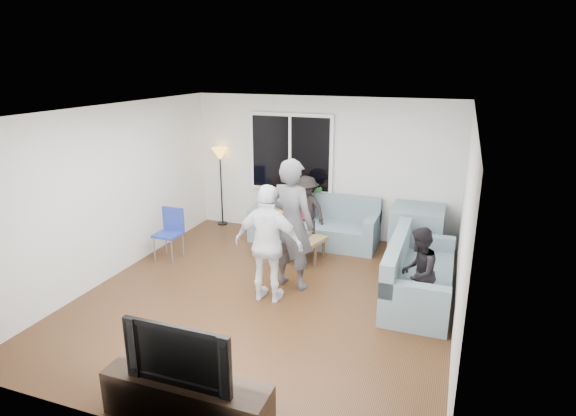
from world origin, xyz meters
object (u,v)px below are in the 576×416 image
at_px(spectator_back, 306,209).
at_px(tv_console, 187,399).
at_px(sofa_back_section, 314,220).
at_px(sofa_right_section, 421,270).
at_px(television, 183,350).
at_px(coffee_table, 291,246).
at_px(side_chair, 168,235).
at_px(floor_lamp, 221,187).
at_px(player_left, 292,224).
at_px(player_right, 269,244).
at_px(spectator_right, 418,273).

distance_m(spectator_back, tv_console, 4.83).
distance_m(sofa_back_section, sofa_right_section, 2.56).
relative_size(sofa_back_section, television, 2.21).
distance_m(sofa_right_section, coffee_table, 2.32).
bearing_deg(side_chair, floor_lamp, 90.96).
bearing_deg(side_chair, sofa_right_section, 1.22).
height_order(player_left, player_right, player_left).
bearing_deg(television, player_right, 94.11).
bearing_deg(coffee_table, television, -84.35).
distance_m(floor_lamp, player_right, 3.40).
bearing_deg(television, player_left, 90.50).
height_order(sofa_back_section, floor_lamp, floor_lamp).
height_order(side_chair, television, television).
bearing_deg(spectator_back, floor_lamp, -169.41).
xyz_separation_m(sofa_back_section, tv_console, (0.23, -4.77, -0.20)).
relative_size(coffee_table, tv_console, 0.69).
relative_size(spectator_right, television, 1.16).
bearing_deg(tv_console, player_left, 90.50).
distance_m(side_chair, television, 3.93).
distance_m(sofa_right_section, floor_lamp, 4.51).
bearing_deg(spectator_back, player_right, -64.79).
bearing_deg(player_left, spectator_right, -176.61).
bearing_deg(player_left, spectator_back, -67.00).
bearing_deg(spectator_back, sofa_back_section, 9.37).
relative_size(sofa_right_section, tv_console, 1.25).
height_order(sofa_right_section, coffee_table, sofa_right_section).
height_order(coffee_table, floor_lamp, floor_lamp).
xyz_separation_m(spectator_back, television, (0.40, -4.80, 0.13)).
bearing_deg(player_right, tv_console, 93.54).
distance_m(sofa_back_section, player_right, 2.37).
bearing_deg(floor_lamp, player_left, -43.72).
bearing_deg(coffee_table, floor_lamp, 148.94).
xyz_separation_m(side_chair, floor_lamp, (0.00, 1.93, 0.35)).
relative_size(sofa_right_section, floor_lamp, 1.28).
xyz_separation_m(coffee_table, television, (0.39, -3.97, 0.54)).
bearing_deg(sofa_right_section, tv_console, 150.87).
relative_size(sofa_back_section, coffee_table, 2.09).
bearing_deg(player_left, sofa_right_section, -160.31).
height_order(floor_lamp, tv_console, floor_lamp).
relative_size(sofa_right_section, player_left, 1.04).
distance_m(player_right, spectator_right, 1.99).
bearing_deg(sofa_back_section, spectator_back, 169.49).
bearing_deg(player_right, spectator_right, -173.40).
bearing_deg(sofa_back_section, sofa_right_section, -37.82).
height_order(side_chair, player_left, player_left).
height_order(coffee_table, tv_console, tv_console).
xyz_separation_m(sofa_back_section, sofa_right_section, (2.02, -1.57, 0.00)).
height_order(player_right, spectator_back, player_right).
bearing_deg(player_left, tv_console, 102.21).
distance_m(player_left, tv_console, 3.04).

